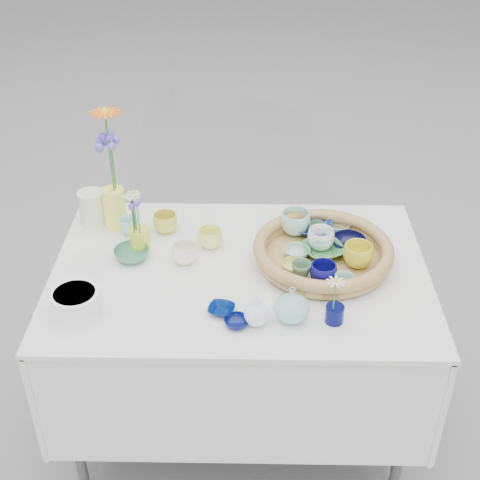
{
  "coord_description": "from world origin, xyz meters",
  "views": [
    {
      "loc": [
        0.03,
        -1.81,
        2.09
      ],
      "look_at": [
        0.0,
        0.02,
        0.87
      ],
      "focal_mm": 50.0,
      "sensor_mm": 36.0,
      "label": 1
    }
  ],
  "objects_px": {
    "bud_vase_seafoam": "(292,304)",
    "tall_vase_yellow": "(115,208)",
    "display_table": "(240,424)",
    "wicker_tray": "(323,252)"
  },
  "relations": [
    {
      "from": "display_table",
      "to": "tall_vase_yellow",
      "type": "xyz_separation_m",
      "value": [
        -0.46,
        0.26,
        0.84
      ]
    },
    {
      "from": "display_table",
      "to": "bud_vase_seafoam",
      "type": "height_order",
      "value": "bud_vase_seafoam"
    },
    {
      "from": "bud_vase_seafoam",
      "to": "tall_vase_yellow",
      "type": "xyz_separation_m",
      "value": [
        -0.62,
        0.52,
        0.02
      ]
    },
    {
      "from": "tall_vase_yellow",
      "to": "wicker_tray",
      "type": "bearing_deg",
      "value": -16.18
    },
    {
      "from": "display_table",
      "to": "wicker_tray",
      "type": "bearing_deg",
      "value": 10.12
    },
    {
      "from": "display_table",
      "to": "tall_vase_yellow",
      "type": "bearing_deg",
      "value": 150.11
    },
    {
      "from": "display_table",
      "to": "wicker_tray",
      "type": "relative_size",
      "value": 2.66
    },
    {
      "from": "bud_vase_seafoam",
      "to": "wicker_tray",
      "type": "bearing_deg",
      "value": 68.13
    },
    {
      "from": "tall_vase_yellow",
      "to": "display_table",
      "type": "bearing_deg",
      "value": -29.89
    },
    {
      "from": "display_table",
      "to": "wicker_tray",
      "type": "distance_m",
      "value": 0.85
    }
  ]
}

